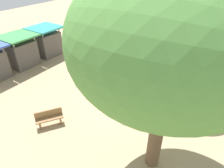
% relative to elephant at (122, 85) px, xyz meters
% --- Properties ---
extents(ground_plane, '(60.00, 60.00, 0.00)m').
position_rel_elephant_xyz_m(ground_plane, '(-0.39, -0.78, -0.91)').
color(ground_plane, tan).
extents(elephant, '(2.05, 1.53, 1.42)m').
position_rel_elephant_xyz_m(elephant, '(0.00, 0.00, 0.00)').
color(elephant, slate).
rests_on(elephant, ground_plane).
extents(person_handler, '(0.35, 0.42, 1.62)m').
position_rel_elephant_xyz_m(person_handler, '(-1.33, -1.13, 0.04)').
color(person_handler, '#3F3833').
rests_on(person_handler, ground_plane).
extents(shade_tree_main, '(6.36, 5.83, 7.86)m').
position_rel_elephant_xyz_m(shade_tree_main, '(-3.33, -3.58, 4.67)').
color(shade_tree_main, brown).
rests_on(shade_tree_main, ground_plane).
extents(shade_tree_secondary, '(4.51, 4.13, 6.94)m').
position_rel_elephant_xyz_m(shade_tree_secondary, '(3.16, -2.20, 4.30)').
color(shade_tree_secondary, brown).
rests_on(shade_tree_secondary, ground_plane).
extents(wooden_bench, '(1.38, 1.12, 0.88)m').
position_rel_elephant_xyz_m(wooden_bench, '(-4.18, 1.86, -0.44)').
color(wooden_bench, olive).
rests_on(wooden_bench, ground_plane).
extents(picnic_table_near, '(2.11, 2.11, 0.78)m').
position_rel_elephant_xyz_m(picnic_table_near, '(4.66, -4.90, -0.32)').
color(picnic_table_near, olive).
rests_on(picnic_table_near, ground_plane).
extents(market_stall_green, '(2.50, 2.50, 2.52)m').
position_rel_elephant_xyz_m(market_stall_green, '(-0.65, 8.99, 0.23)').
color(market_stall_green, '#59514C').
rests_on(market_stall_green, ground_plane).
extents(market_stall_teal, '(2.50, 2.50, 2.52)m').
position_rel_elephant_xyz_m(market_stall_teal, '(1.95, 8.99, 0.23)').
color(market_stall_teal, '#59514C').
rests_on(market_stall_teal, ground_plane).
extents(feed_bucket, '(0.36, 0.36, 0.32)m').
position_rel_elephant_xyz_m(feed_bucket, '(2.03, -1.45, -0.75)').
color(feed_bucket, gray).
rests_on(feed_bucket, ground_plane).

